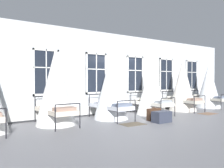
% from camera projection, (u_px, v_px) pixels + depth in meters
% --- Properties ---
extents(ground, '(29.12, 29.12, 0.00)m').
position_uv_depth(ground, '(135.00, 117.00, 9.15)').
color(ground, slate).
extents(back_wall_with_windows, '(15.56, 0.10, 3.57)m').
position_uv_depth(back_wall_with_windows, '(115.00, 74.00, 10.25)').
color(back_wall_with_windows, silver).
rests_on(back_wall_with_windows, ground).
extents(window_bank, '(11.70, 0.10, 2.57)m').
position_uv_depth(window_bank, '(117.00, 92.00, 10.16)').
color(window_bank, black).
rests_on(window_bank, ground).
extents(cot_second, '(1.31, 1.96, 2.57)m').
position_uv_depth(cot_second, '(56.00, 88.00, 7.48)').
color(cot_second, black).
rests_on(cot_second, ground).
extents(cot_third, '(1.31, 1.96, 2.48)m').
position_uv_depth(cot_third, '(111.00, 88.00, 8.63)').
color(cot_third, black).
rests_on(cot_third, ground).
extents(cot_fourth, '(1.31, 1.95, 2.42)m').
position_uv_depth(cot_fourth, '(152.00, 88.00, 9.83)').
color(cot_fourth, black).
rests_on(cot_fourth, ground).
extents(cot_fifth, '(1.31, 1.95, 2.50)m').
position_uv_depth(cot_fifth, '(183.00, 86.00, 11.06)').
color(cot_fifth, black).
rests_on(cot_fifth, ground).
extents(cot_sixth, '(1.31, 1.95, 2.42)m').
position_uv_depth(cot_sixth, '(209.00, 86.00, 12.29)').
color(cot_sixth, black).
rests_on(cot_sixth, ground).
extents(rug_third, '(0.81, 0.58, 0.01)m').
position_uv_depth(rug_third, '(133.00, 124.00, 7.58)').
color(rug_third, brown).
rests_on(rug_third, ground).
extents(rug_fifth, '(0.81, 0.57, 0.01)m').
position_uv_depth(rug_fifth, '(208.00, 114.00, 9.98)').
color(rug_fifth, brown).
rests_on(rug_fifth, ground).
extents(suitcase_dark, '(0.56, 0.21, 0.47)m').
position_uv_depth(suitcase_dark, '(154.00, 114.00, 8.38)').
color(suitcase_dark, '#472D1E').
rests_on(suitcase_dark, ground).
extents(travel_trunk, '(0.64, 0.40, 0.39)m').
position_uv_depth(travel_trunk, '(162.00, 117.00, 7.93)').
color(travel_trunk, '#2D3342').
rests_on(travel_trunk, ground).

